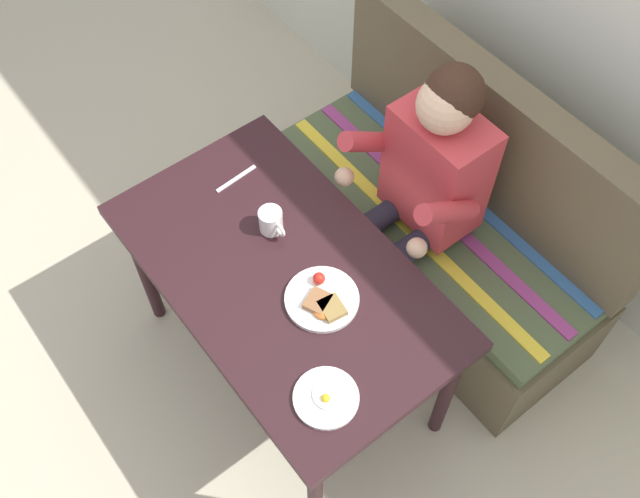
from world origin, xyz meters
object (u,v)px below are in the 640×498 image
(fork, at_px, (236,179))
(coffee_mug, at_px, (271,221))
(plate_breakfast, at_px, (322,300))
(plate_eggs, at_px, (326,398))
(person, at_px, (421,182))
(couch, at_px, (440,224))
(table, at_px, (284,284))

(fork, bearing_deg, coffee_mug, -9.99)
(plate_breakfast, xyz_separation_m, plate_eggs, (0.26, -0.19, -0.00))
(person, relative_size, plate_breakfast, 5.16)
(couch, bearing_deg, table, -90.00)
(coffee_mug, bearing_deg, fork, 174.19)
(couch, distance_m, coffee_mug, 0.84)
(couch, xyz_separation_m, fork, (-0.41, -0.67, 0.40))
(table, bearing_deg, couch, 90.00)
(couch, bearing_deg, fork, -121.29)
(plate_breakfast, bearing_deg, person, 105.82)
(plate_eggs, relative_size, fork, 1.14)
(plate_eggs, xyz_separation_m, fork, (-0.83, 0.25, -0.01))
(couch, xyz_separation_m, coffee_mug, (-0.16, -0.70, 0.45))
(table, bearing_deg, coffee_mug, 156.36)
(person, bearing_deg, couch, 92.44)
(table, distance_m, plate_eggs, 0.46)
(person, bearing_deg, coffee_mug, -107.68)
(plate_breakfast, height_order, fork, plate_breakfast)
(plate_breakfast, xyz_separation_m, fork, (-0.57, 0.07, -0.01))
(plate_breakfast, bearing_deg, plate_eggs, -35.99)
(plate_eggs, relative_size, coffee_mug, 1.64)
(table, height_order, plate_breakfast, plate_breakfast)
(table, distance_m, plate_breakfast, 0.19)
(table, height_order, plate_eggs, plate_eggs)
(plate_breakfast, relative_size, plate_eggs, 1.22)
(couch, distance_m, plate_breakfast, 0.86)
(couch, distance_m, person, 0.45)
(couch, xyz_separation_m, plate_eggs, (0.43, -0.92, 0.41))
(plate_eggs, bearing_deg, person, 119.22)
(table, height_order, fork, fork)
(coffee_mug, bearing_deg, plate_breakfast, -7.00)
(couch, bearing_deg, plate_breakfast, -77.26)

